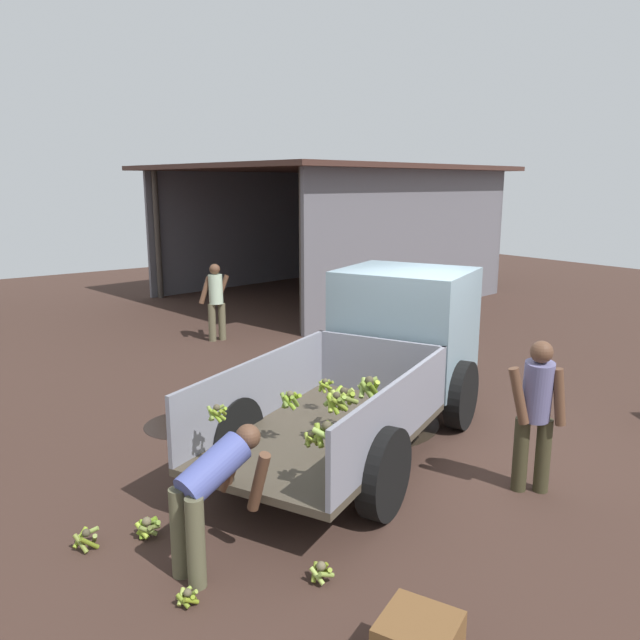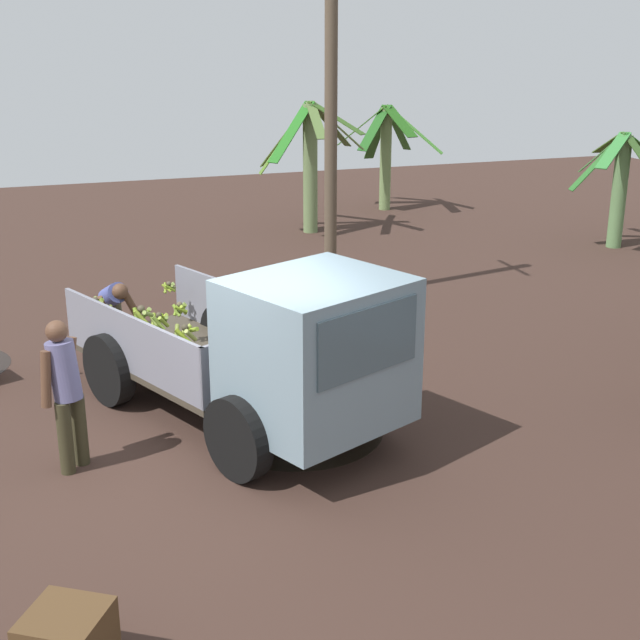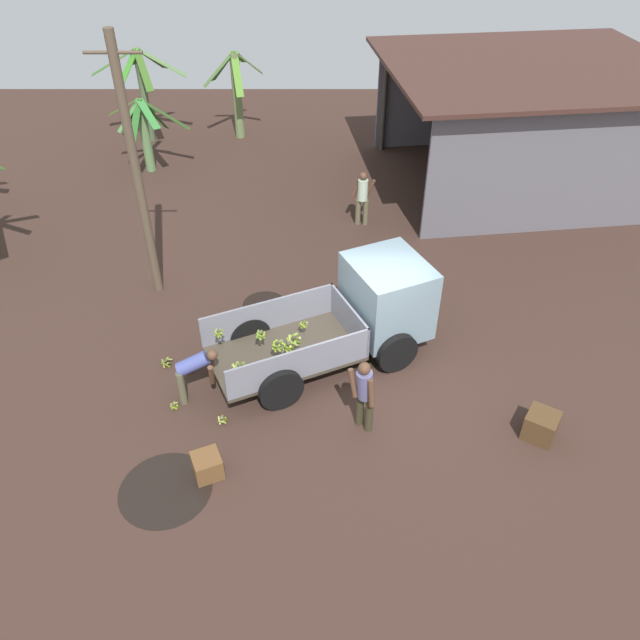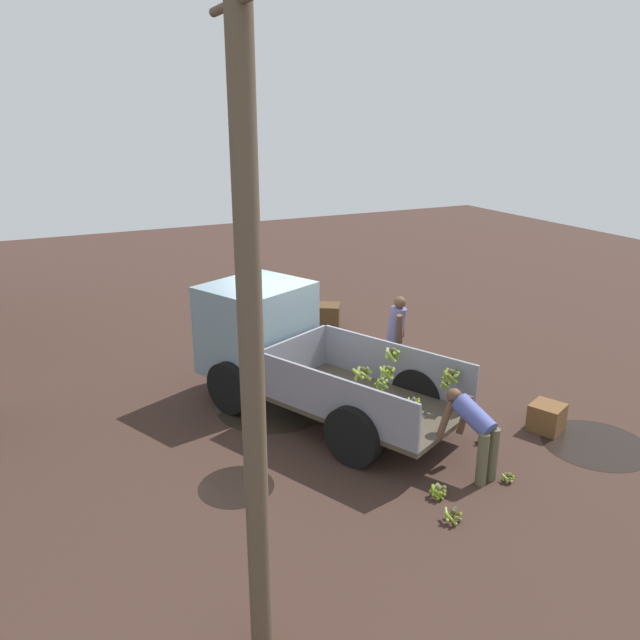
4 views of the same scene
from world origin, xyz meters
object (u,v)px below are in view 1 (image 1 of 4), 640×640
Objects in this scene: person_bystander_near_shed at (216,298)px; cargo_truck at (391,346)px; person_worker_loading at (212,488)px; banana_bunch_on_ground_1 at (187,596)px; banana_bunch_on_ground_2 at (321,571)px; banana_bunch_on_ground_0 at (87,538)px; banana_bunch_on_ground_3 at (147,526)px; person_foreground_visitor at (536,410)px.

cargo_truck is at bearing -176.30° from person_bystander_near_shed.
person_worker_loading is at bearing 158.42° from person_bystander_near_shed.
banana_bunch_on_ground_1 is at bearing 157.01° from person_bystander_near_shed.
banana_bunch_on_ground_2 is (-2.85, -2.26, -0.96)m from cargo_truck.
person_bystander_near_shed is 6.20× the size of banana_bunch_on_ground_0.
banana_bunch_on_ground_0 reaches higher than banana_bunch_on_ground_1.
cargo_truck reaches higher than banana_bunch_on_ground_2.
person_bystander_near_shed is 8.06× the size of banana_bunch_on_ground_2.
banana_bunch_on_ground_1 is 0.73× the size of banana_bunch_on_ground_3.
person_bystander_near_shed is (0.22, 5.47, -0.18)m from cargo_truck.
person_foreground_visitor is at bearing -118.52° from cargo_truck.
person_bystander_near_shed is 8.35m from banana_bunch_on_ground_2.
banana_bunch_on_ground_2 is (-2.69, 0.09, -0.81)m from person_foreground_visitor.
person_worker_loading is 1.03m from banana_bunch_on_ground_3.
banana_bunch_on_ground_3 is (-3.96, -6.23, -0.77)m from person_bystander_near_shed.
person_foreground_visitor is at bearing -23.95° from banana_bunch_on_ground_3.
banana_bunch_on_ground_1 is (-3.68, 0.48, -0.85)m from person_foreground_visitor.
banana_bunch_on_ground_0 is 1.40× the size of banana_bunch_on_ground_1.
banana_bunch_on_ground_3 is (-0.29, 0.78, -0.61)m from person_worker_loading.
banana_bunch_on_ground_1 is (-4.07, -7.33, -0.81)m from person_bystander_near_shed.
person_bystander_near_shed is 6.36× the size of banana_bunch_on_ground_3.
banana_bunch_on_ground_0 is 1.31m from banana_bunch_on_ground_1.
person_bystander_near_shed is at bearing -138.92° from person_foreground_visitor.
person_foreground_visitor is at bearing -24.46° from person_worker_loading.
person_foreground_visitor reaches higher than banana_bunch_on_ground_3.
banana_bunch_on_ground_0 is (-4.08, 1.73, -0.82)m from person_foreground_visitor.
person_bystander_near_shed is at bearing 68.30° from banana_bunch_on_ground_2.
banana_bunch_on_ground_2 is (-3.07, -7.73, -0.78)m from person_bystander_near_shed.
person_worker_loading is 0.83m from banana_bunch_on_ground_1.
cargo_truck is at bearing 8.29° from banana_bunch_on_ground_0.
cargo_truck is 3.79m from person_worker_loading.
person_bystander_near_shed is 8.69× the size of banana_bunch_on_ground_1.
banana_bunch_on_ground_1 is 0.93× the size of banana_bunch_on_ground_2.
person_worker_loading is 1.37m from banana_bunch_on_ground_0.
banana_bunch_on_ground_2 is (1.00, -0.39, 0.03)m from banana_bunch_on_ground_1.
person_foreground_visitor is 7.83m from person_bystander_near_shed.
banana_bunch_on_ground_0 is (-4.46, -6.08, -0.78)m from person_bystander_near_shed.
person_bystander_near_shed reaches higher than banana_bunch_on_ground_2.
banana_bunch_on_ground_0 is at bearing 107.44° from banana_bunch_on_ground_1.
banana_bunch_on_ground_2 is 1.74m from banana_bunch_on_ground_3.
person_worker_loading reaches higher than banana_bunch_on_ground_2.
person_worker_loading is 1.12m from banana_bunch_on_ground_2.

